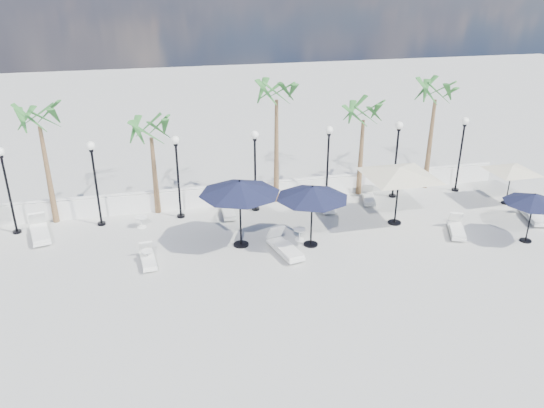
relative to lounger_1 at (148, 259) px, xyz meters
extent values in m
plane|color=#ACACA7|center=(5.06, -2.49, -0.21)|extent=(100.00, 100.00, 0.00)
cube|color=silver|center=(5.06, 5.01, 0.24)|extent=(26.00, 0.30, 0.90)
cube|color=silver|center=(5.06, 5.01, 0.76)|extent=(26.00, 0.12, 0.08)
cylinder|color=black|center=(-5.44, 4.01, -0.16)|extent=(0.36, 0.36, 0.10)
cylinder|color=black|center=(-5.44, 4.01, 1.54)|extent=(0.10, 0.10, 3.50)
cylinder|color=black|center=(-5.44, 4.01, 3.24)|extent=(0.18, 0.18, 0.10)
sphere|color=white|center=(-5.44, 4.01, 3.45)|extent=(0.36, 0.36, 0.36)
cylinder|color=black|center=(-1.94, 4.01, -0.16)|extent=(0.36, 0.36, 0.10)
cylinder|color=black|center=(-1.94, 4.01, 1.54)|extent=(0.10, 0.10, 3.50)
cylinder|color=black|center=(-1.94, 4.01, 3.24)|extent=(0.18, 0.18, 0.10)
sphere|color=white|center=(-1.94, 4.01, 3.45)|extent=(0.36, 0.36, 0.36)
cylinder|color=black|center=(1.56, 4.01, -0.16)|extent=(0.36, 0.36, 0.10)
cylinder|color=black|center=(1.56, 4.01, 1.54)|extent=(0.10, 0.10, 3.50)
cylinder|color=black|center=(1.56, 4.01, 3.24)|extent=(0.18, 0.18, 0.10)
sphere|color=white|center=(1.56, 4.01, 3.45)|extent=(0.36, 0.36, 0.36)
cylinder|color=black|center=(5.06, 4.01, -0.16)|extent=(0.36, 0.36, 0.10)
cylinder|color=black|center=(5.06, 4.01, 1.54)|extent=(0.10, 0.10, 3.50)
cylinder|color=black|center=(5.06, 4.01, 3.24)|extent=(0.18, 0.18, 0.10)
sphere|color=white|center=(5.06, 4.01, 3.45)|extent=(0.36, 0.36, 0.36)
cylinder|color=black|center=(8.56, 4.01, -0.16)|extent=(0.36, 0.36, 0.10)
cylinder|color=black|center=(8.56, 4.01, 1.54)|extent=(0.10, 0.10, 3.50)
cylinder|color=black|center=(8.56, 4.01, 3.24)|extent=(0.18, 0.18, 0.10)
sphere|color=white|center=(8.56, 4.01, 3.45)|extent=(0.36, 0.36, 0.36)
cylinder|color=black|center=(12.06, 4.01, -0.16)|extent=(0.36, 0.36, 0.10)
cylinder|color=black|center=(12.06, 4.01, 1.54)|extent=(0.10, 0.10, 3.50)
cylinder|color=black|center=(12.06, 4.01, 3.24)|extent=(0.18, 0.18, 0.10)
sphere|color=white|center=(12.06, 4.01, 3.45)|extent=(0.36, 0.36, 0.36)
cylinder|color=black|center=(15.56, 4.01, -0.16)|extent=(0.36, 0.36, 0.10)
cylinder|color=black|center=(15.56, 4.01, 1.54)|extent=(0.10, 0.10, 3.50)
cylinder|color=black|center=(15.56, 4.01, 3.24)|extent=(0.18, 0.18, 0.10)
sphere|color=white|center=(15.56, 4.01, 3.45)|extent=(0.36, 0.36, 0.36)
cone|color=brown|center=(-3.94, 4.81, 1.99)|extent=(0.28, 0.28, 4.40)
cone|color=brown|center=(0.56, 4.81, 1.59)|extent=(0.28, 0.28, 3.60)
cone|color=brown|center=(6.26, 4.81, 2.29)|extent=(0.28, 0.28, 5.00)
cone|color=brown|center=(10.56, 4.81, 1.69)|extent=(0.28, 0.28, 3.80)
cone|color=brown|center=(14.26, 4.81, 2.09)|extent=(0.28, 0.28, 4.60)
cube|color=silver|center=(0.00, -0.02, -0.08)|extent=(0.68, 1.65, 0.09)
cube|color=silver|center=(0.02, -0.23, 0.02)|extent=(0.60, 1.13, 0.09)
cube|color=silver|center=(-0.06, 0.63, 0.25)|extent=(0.54, 0.42, 0.50)
cube|color=silver|center=(-4.38, 3.25, -0.04)|extent=(1.16, 2.20, 0.11)
cube|color=silver|center=(-4.31, 2.97, 0.09)|extent=(0.96, 1.53, 0.11)
cube|color=silver|center=(-4.57, 4.07, 0.38)|extent=(0.75, 0.63, 0.66)
cube|color=silver|center=(5.33, -0.46, -0.04)|extent=(1.13, 2.17, 0.11)
cube|color=silver|center=(5.39, -0.74, 0.08)|extent=(0.94, 1.51, 0.11)
cube|color=silver|center=(5.15, 0.36, 0.37)|extent=(0.74, 0.62, 0.65)
cube|color=silver|center=(10.65, 3.71, -0.08)|extent=(1.01, 1.71, 0.09)
cube|color=silver|center=(10.59, 3.50, 0.02)|extent=(0.82, 1.20, 0.09)
cube|color=silver|center=(10.85, 4.33, 0.25)|extent=(0.60, 0.52, 0.51)
cube|color=silver|center=(3.71, 3.71, -0.07)|extent=(0.63, 1.70, 0.09)
cube|color=silver|center=(3.70, 3.48, 0.03)|extent=(0.57, 1.15, 0.09)
cube|color=silver|center=(3.73, 4.39, 0.26)|extent=(0.54, 0.42, 0.52)
cube|color=silver|center=(8.37, 3.40, -0.06)|extent=(0.85, 1.88, 0.10)
cube|color=silver|center=(8.34, 3.16, 0.05)|extent=(0.73, 1.29, 0.10)
cube|color=silver|center=(8.48, 4.13, 0.30)|extent=(0.62, 0.50, 0.57)
cube|color=silver|center=(12.91, -0.49, -0.06)|extent=(1.26, 1.86, 0.10)
cube|color=silver|center=(12.81, -0.71, 0.04)|extent=(0.99, 1.32, 0.10)
cube|color=silver|center=(13.20, 0.17, 0.29)|extent=(0.68, 0.61, 0.55)
cube|color=silver|center=(17.06, -0.03, -0.05)|extent=(1.16, 2.01, 0.10)
cube|color=silver|center=(16.98, -0.27, 0.06)|extent=(0.95, 1.41, 0.10)
cube|color=silver|center=(17.28, 0.71, 0.33)|extent=(0.70, 0.61, 0.60)
cylinder|color=silver|center=(-0.21, 3.30, -0.19)|extent=(0.40, 0.40, 0.03)
cylinder|color=silver|center=(-0.21, 3.30, 0.03)|extent=(0.06, 0.06, 0.48)
cylinder|color=silver|center=(-0.21, 3.30, 0.28)|extent=(0.52, 0.52, 0.03)
cylinder|color=silver|center=(-0.01, 0.19, -0.19)|extent=(0.35, 0.35, 0.03)
cylinder|color=silver|center=(-0.01, 0.19, 0.01)|extent=(0.05, 0.05, 0.42)
cylinder|color=silver|center=(-0.01, 0.19, 0.23)|extent=(0.46, 0.46, 0.03)
cylinder|color=silver|center=(6.22, 0.55, -0.19)|extent=(0.39, 0.39, 0.03)
cylinder|color=silver|center=(6.22, 0.55, 0.03)|extent=(0.06, 0.06, 0.47)
cylinder|color=silver|center=(6.22, 0.55, 0.27)|extent=(0.51, 0.51, 0.03)
cylinder|color=black|center=(3.75, 0.65, -0.17)|extent=(0.63, 0.63, 0.07)
cylinder|color=black|center=(3.75, 0.65, 1.17)|extent=(0.08, 0.08, 2.76)
cone|color=black|center=(3.75, 0.65, 2.35)|extent=(3.27, 3.27, 0.51)
sphere|color=black|center=(3.75, 0.65, 2.63)|extent=(0.09, 0.09, 0.09)
cylinder|color=black|center=(6.54, 0.00, -0.18)|extent=(0.59, 0.59, 0.06)
cylinder|color=black|center=(6.54, 0.00, 1.06)|extent=(0.07, 0.07, 2.53)
cone|color=black|center=(6.54, 0.00, 2.13)|extent=(2.95, 2.95, 0.47)
sphere|color=black|center=(6.54, 0.00, 2.39)|extent=(0.08, 0.08, 0.08)
cylinder|color=black|center=(15.37, -1.75, -0.18)|extent=(0.48, 0.48, 0.05)
cylinder|color=black|center=(15.37, -1.75, 0.83)|extent=(0.06, 0.06, 2.07)
cone|color=black|center=(15.37, -1.75, 1.71)|extent=(2.41, 2.41, 0.39)
sphere|color=black|center=(15.37, -1.75, 1.92)|extent=(0.07, 0.07, 0.07)
cylinder|color=black|center=(10.80, 1.12, -0.17)|extent=(0.59, 0.59, 0.07)
cylinder|color=black|center=(10.80, 1.12, 1.11)|extent=(0.08, 0.08, 2.63)
pyramid|color=#C0BB98|center=(10.80, 1.12, 2.45)|extent=(5.82, 5.82, 0.40)
cylinder|color=black|center=(17.06, 1.95, -0.18)|extent=(0.44, 0.44, 0.05)
cylinder|color=black|center=(17.06, 1.95, 0.75)|extent=(0.06, 0.06, 1.91)
pyramid|color=#C0BB98|center=(17.06, 1.95, 1.73)|extent=(4.16, 4.16, 0.30)
camera|label=1|loc=(0.51, -18.43, 10.02)|focal=35.00mm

